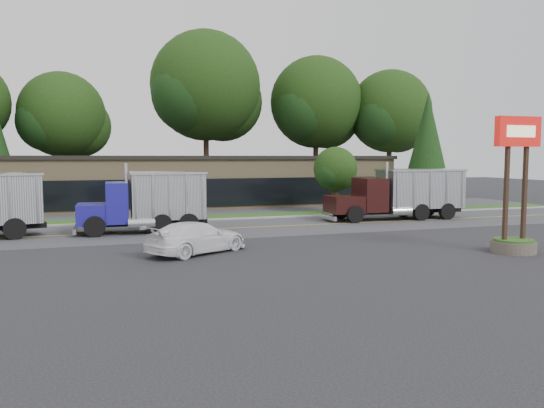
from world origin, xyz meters
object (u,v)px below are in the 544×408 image
(dump_truck_maroon, at_px, (403,192))
(dump_truck_blue, at_px, (150,200))
(rally_car, at_px, (197,237))
(bilo_sign, at_px, (515,207))

(dump_truck_maroon, bearing_deg, dump_truck_blue, 5.42)
(dump_truck_maroon, height_order, rally_car, dump_truck_maroon)
(bilo_sign, height_order, rally_car, bilo_sign)
(dump_truck_blue, height_order, rally_car, dump_truck_blue)
(bilo_sign, distance_m, dump_truck_maroon, 12.68)
(dump_truck_blue, height_order, dump_truck_maroon, same)
(dump_truck_blue, bearing_deg, dump_truck_maroon, -175.12)
(dump_truck_blue, distance_m, dump_truck_maroon, 16.83)
(dump_truck_maroon, relative_size, rally_car, 2.02)
(dump_truck_blue, xyz_separation_m, dump_truck_maroon, (16.80, 1.05, 0.01))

